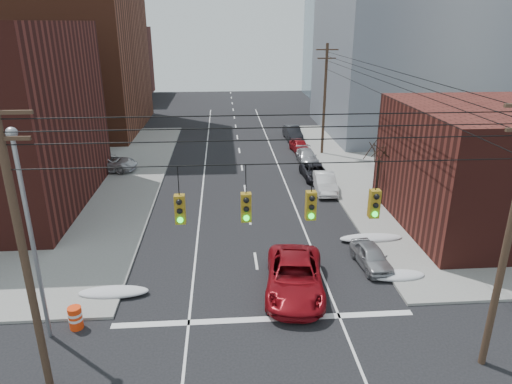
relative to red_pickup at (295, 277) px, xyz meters
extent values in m
cube|color=brown|center=(-25.72, 39.29, 14.14)|extent=(24.00, 20.00, 30.00)
cube|color=#481A15|center=(-27.72, 65.29, 5.14)|extent=(22.00, 18.00, 12.00)
cube|color=gray|center=(20.28, 35.29, 11.64)|extent=(22.00, 20.00, 25.00)
cube|color=gray|center=(22.28, 61.29, 10.14)|extent=(20.00, 18.00, 22.00)
cylinder|color=#473323|center=(-10.22, -5.71, 4.64)|extent=(0.28, 0.28, 11.00)
cube|color=#473323|center=(-10.22, -5.71, 8.74)|extent=(1.80, 0.12, 0.12)
cylinder|color=#473323|center=(6.78, -5.71, 4.64)|extent=(0.28, 0.28, 11.00)
cylinder|color=#473323|center=(6.78, 25.29, 4.64)|extent=(0.28, 0.28, 11.00)
cube|color=#473323|center=(6.78, 25.29, 9.54)|extent=(2.20, 0.12, 0.12)
cube|color=#473323|center=(6.78, 25.29, 8.74)|extent=(1.80, 0.12, 0.12)
cylinder|color=black|center=(-1.72, -5.71, 7.74)|extent=(17.00, 0.04, 0.04)
cylinder|color=black|center=(-4.92, -5.71, 7.24)|extent=(0.03, 0.03, 1.00)
cube|color=olive|center=(-4.92, -5.71, 6.24)|extent=(0.35, 0.30, 1.00)
sphere|color=black|center=(-4.92, -5.88, 6.56)|extent=(0.20, 0.20, 0.20)
sphere|color=black|center=(-4.92, -5.88, 6.24)|extent=(0.20, 0.20, 0.20)
sphere|color=#0CE526|center=(-4.92, -5.88, 5.92)|extent=(0.20, 0.20, 0.20)
cylinder|color=black|center=(-2.72, -5.71, 7.24)|extent=(0.03, 0.03, 1.00)
cube|color=olive|center=(-2.72, -5.71, 6.24)|extent=(0.35, 0.30, 1.00)
sphere|color=black|center=(-2.72, -5.88, 6.56)|extent=(0.20, 0.20, 0.20)
sphere|color=black|center=(-2.72, -5.88, 6.24)|extent=(0.20, 0.20, 0.20)
sphere|color=#0CE526|center=(-2.72, -5.88, 5.92)|extent=(0.20, 0.20, 0.20)
cylinder|color=black|center=(-0.52, -5.71, 7.24)|extent=(0.03, 0.03, 1.00)
cube|color=olive|center=(-0.52, -5.71, 6.24)|extent=(0.35, 0.30, 1.00)
sphere|color=black|center=(-0.52, -5.88, 6.56)|extent=(0.20, 0.20, 0.20)
sphere|color=black|center=(-0.52, -5.88, 6.24)|extent=(0.20, 0.20, 0.20)
sphere|color=#0CE526|center=(-0.52, -5.88, 5.92)|extent=(0.20, 0.20, 0.20)
cylinder|color=black|center=(1.68, -5.71, 7.24)|extent=(0.03, 0.03, 1.00)
cube|color=olive|center=(1.68, -5.71, 6.24)|extent=(0.35, 0.30, 1.00)
sphere|color=black|center=(1.68, -5.88, 6.56)|extent=(0.20, 0.20, 0.20)
sphere|color=black|center=(1.68, -5.88, 6.24)|extent=(0.20, 0.20, 0.20)
sphere|color=#0CE526|center=(1.68, -5.88, 5.92)|extent=(0.20, 0.20, 0.20)
cylinder|color=gray|center=(-11.22, -2.71, 3.64)|extent=(0.18, 0.18, 9.00)
sphere|color=gray|center=(-11.22, -2.71, 8.24)|extent=(0.44, 0.44, 0.44)
cylinder|color=black|center=(7.88, 11.29, 0.89)|extent=(0.20, 0.20, 3.50)
cylinder|color=black|center=(8.26, 11.41, 3.22)|extent=(0.27, 0.82, 1.19)
cylinder|color=black|center=(8.10, 11.86, 3.30)|extent=(1.17, 0.54, 1.38)
cylinder|color=black|center=(7.45, 12.03, 3.34)|extent=(1.44, 1.00, 1.48)
cylinder|color=black|center=(7.48, 11.35, 3.22)|extent=(0.17, 0.84, 1.19)
cylinder|color=black|center=(7.43, 10.87, 3.30)|extent=(0.82, 0.99, 1.40)
cylinder|color=black|center=(7.94, 10.44, 3.34)|extent=(1.74, 0.21, 1.43)
cylinder|color=black|center=(8.21, 11.07, 3.22)|extent=(0.48, 0.73, 1.20)
ellipsoid|color=silver|center=(-9.12, 0.29, -0.65)|extent=(3.50, 1.08, 0.42)
ellipsoid|color=silver|center=(5.68, 0.79, -0.65)|extent=(3.00, 1.08, 0.42)
ellipsoid|color=silver|center=(5.68, 5.29, -0.65)|extent=(4.00, 1.08, 0.42)
imported|color=maroon|center=(0.00, 0.00, 0.00)|extent=(3.65, 6.49, 1.71)
imported|color=#A0A0A4|center=(4.68, 2.24, -0.23)|extent=(1.80, 3.80, 1.26)
imported|color=silver|center=(4.68, 14.33, -0.12)|extent=(1.84, 4.58, 1.48)
imported|color=black|center=(4.51, 17.57, -0.24)|extent=(2.25, 4.55, 1.24)
imported|color=#AAAAAE|center=(4.68, 22.40, -0.23)|extent=(1.83, 4.33, 1.25)
imported|color=maroon|center=(4.60, 26.32, -0.19)|extent=(1.98, 4.07, 1.34)
imported|color=black|center=(4.68, 31.76, -0.08)|extent=(1.88, 4.77, 1.54)
imported|color=white|center=(-16.33, 16.68, 0.05)|extent=(4.76, 2.07, 1.52)
imported|color=#BBBAC0|center=(-13.96, 20.74, 0.03)|extent=(5.56, 3.07, 1.47)
imported|color=black|center=(-17.88, 12.02, 0.09)|extent=(5.51, 2.34, 1.58)
imported|color=#AAAAAF|center=(-20.92, 22.29, -0.06)|extent=(3.81, 1.55, 1.30)
cylinder|color=#F6380C|center=(-10.22, -2.21, -0.32)|extent=(0.71, 0.71, 1.07)
cylinder|color=white|center=(-10.22, -2.21, -0.10)|extent=(0.73, 0.73, 0.13)
cylinder|color=white|center=(-10.22, -2.21, -0.37)|extent=(0.73, 0.73, 0.13)
camera|label=1|loc=(-3.44, -19.84, 12.10)|focal=32.00mm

